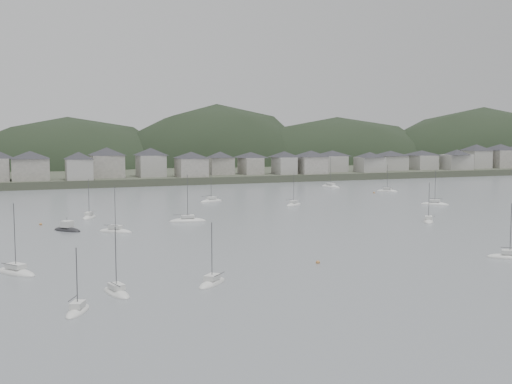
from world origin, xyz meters
name	(u,v)px	position (x,y,z in m)	size (l,w,h in m)	color
ground	(430,275)	(0.00, 0.00, 0.00)	(900.00, 900.00, 0.00)	slate
far_shore_land	(123,166)	(0.00, 295.00, 1.50)	(900.00, 250.00, 3.00)	#383D2D
forested_ridge	(140,192)	(4.83, 269.40, -11.28)	(851.55, 103.94, 102.57)	black
waterfront_town	(276,161)	(50.59, 183.34, 8.66)	(451.48, 28.46, 12.92)	gray
sailboat_lead	(435,204)	(57.89, 77.49, 0.18)	(7.86, 7.25, 11.11)	silver
moored_fleet	(235,224)	(-10.75, 60.22, 0.18)	(233.07, 158.42, 13.24)	silver
motor_launch_far	(67,230)	(-48.34, 64.40, 0.29)	(6.83, 7.43, 3.79)	black
mooring_buoys	(258,226)	(-7.02, 55.06, 0.15)	(165.22, 128.52, 0.70)	#B0743A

